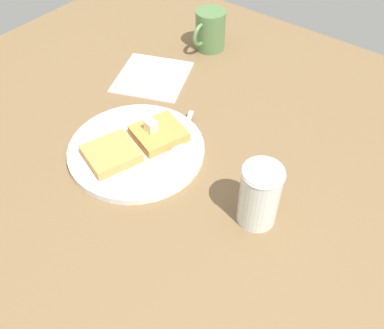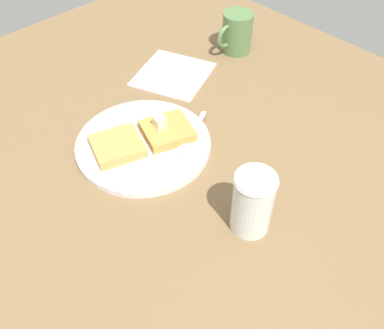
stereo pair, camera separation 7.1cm
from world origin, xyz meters
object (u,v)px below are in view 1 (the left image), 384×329
fork (181,142)px  coffee_mug (210,30)px  plate (136,149)px  napkin (152,77)px  syrup_jar (259,198)px

fork → coffee_mug: (-31.41, -16.47, 3.23)cm
plate → napkin: plate is taller
fork → napkin: size_ratio=0.97×
fork → napkin: bearing=-125.4°
plate → coffee_mug: 39.11cm
coffee_mug → fork: bearing=27.7°
plate → coffee_mug: bearing=-164.0°
syrup_jar → coffee_mug: size_ratio=1.10×
coffee_mug → plate: bearing=16.0°
plate → syrup_jar: size_ratio=2.28×
plate → coffee_mug: (-37.40, -10.75, 3.95)cm
fork → syrup_jar: 20.60cm
napkin → coffee_mug: 18.51cm
plate → fork: bearing=136.3°
fork → napkin: fork is taller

